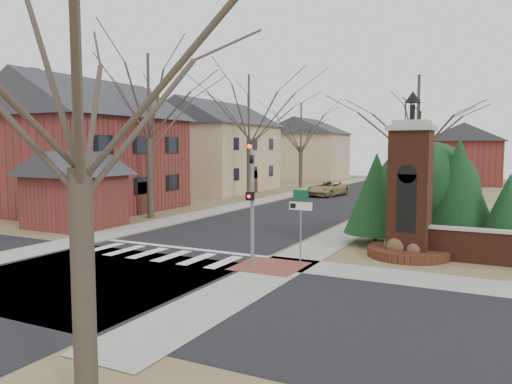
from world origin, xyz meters
The scene contains 29 objects.
ground centered at (0.00, 0.00, 0.00)m, with size 120.00×120.00×0.00m, color brown.
main_street centered at (0.00, 22.00, 0.01)m, with size 8.00×70.00×0.01m, color black.
cross_street centered at (0.00, -3.00, 0.01)m, with size 120.00×8.00×0.01m, color black.
crosswalk_zone centered at (0.00, 0.80, 0.01)m, with size 8.00×2.20×0.02m, color silver.
stop_bar centered at (0.00, 2.30, 0.01)m, with size 8.00×0.35×0.02m, color silver.
sidewalk_right_main centered at (5.20, 22.00, 0.01)m, with size 2.00×60.00×0.02m, color gray.
sidewalk_left centered at (-5.20, 22.00, 0.01)m, with size 2.00×60.00×0.02m, color gray.
curb_apron centered at (4.80, 1.00, 0.01)m, with size 2.40×2.40×0.02m, color brown.
traffic_signal_pole centered at (4.30, 0.57, 2.59)m, with size 0.28×0.41×4.50m.
sign_post centered at (5.59, 1.99, 1.95)m, with size 0.90×0.07×2.75m.
brick_gate_monument centered at (9.00, 4.99, 2.17)m, with size 3.20×3.20×6.47m.
house_brick_left centered at (-13.01, 9.99, 4.66)m, with size 9.80×11.80×9.42m.
house_stucco_left centered at (-13.50, 27.00, 4.59)m, with size 9.80×12.80×9.28m.
garage_left centered at (-8.52, 4.49, 2.24)m, with size 4.80×4.80×4.29m.
house_distant_left centered at (-12.01, 48.00, 4.25)m, with size 10.80×8.80×8.53m.
house_distant_right centered at (7.99, 47.99, 3.65)m, with size 8.80×8.80×7.30m.
evergreen_near centered at (7.20, 7.00, 2.30)m, with size 2.80×2.80×4.10m.
evergreen_mid centered at (10.50, 8.20, 2.60)m, with size 3.40×3.40×4.70m.
evergreen_far centered at (12.50, 7.20, 1.90)m, with size 2.40×2.40×3.30m.
evergreen_mass centered at (9.00, 9.50, 2.40)m, with size 4.80×4.80×4.80m, color black.
bare_tree_0 centered at (-7.00, 9.00, 7.70)m, with size 8.05×8.05×11.15m.
bare_tree_1 centered at (-7.00, 22.00, 8.03)m, with size 8.40×8.40×11.64m.
bare_tree_2 centered at (-7.50, 35.00, 7.03)m, with size 7.35×7.35×10.19m.
bare_tree_3 centered at (7.50, 16.00, 6.69)m, with size 7.00×7.00×9.70m.
bare_tree_4 centered at (6.00, -9.00, 6.35)m, with size 6.65×6.65×9.21m.
pickup_truck centered at (-1.82, 27.03, 0.67)m, with size 2.23×4.83×1.34m, color #9D8A55.
distant_car centered at (1.60, 42.88, 0.79)m, with size 1.66×4.77×1.57m, color #313338.
dry_shrub_left centered at (8.60, 4.60, 0.48)m, with size 0.97×0.97×0.97m, color brown.
dry_shrub_right centered at (9.30, 4.60, 0.43)m, with size 0.86×0.86×0.86m, color brown.
Camera 1 is at (12.35, -15.08, 4.32)m, focal length 35.00 mm.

